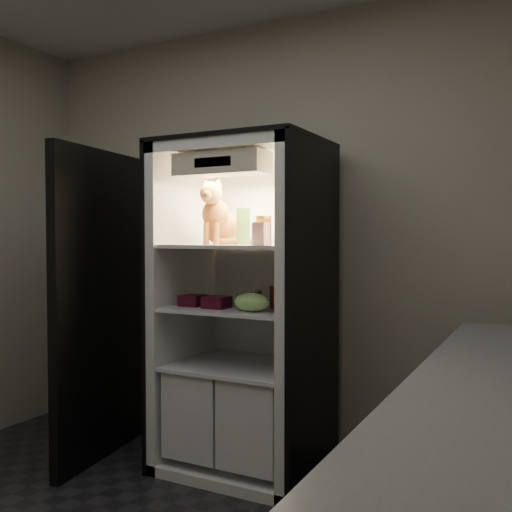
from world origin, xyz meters
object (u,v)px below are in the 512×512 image
(tabby_cat, at_px, (218,220))
(pepper_jar, at_px, (291,226))
(berry_box_left, at_px, (193,300))
(mayo_tub, at_px, (262,233))
(soda_can_b, at_px, (281,296))
(grape_bag, at_px, (252,302))
(soda_can_c, at_px, (276,297))
(parmesan_shaker, at_px, (243,226))
(salsa_jar, at_px, (264,230))
(condiment_jar, at_px, (256,297))
(soda_can_a, at_px, (276,295))
(cream_carton, at_px, (261,234))
(refrigerator, at_px, (246,330))
(berry_box_right, at_px, (217,302))

(tabby_cat, xyz_separation_m, pepper_jar, (0.43, 0.06, -0.04))
(tabby_cat, relative_size, berry_box_left, 3.09)
(mayo_tub, bearing_deg, soda_can_b, -34.63)
(grape_bag, bearing_deg, soda_can_c, 69.13)
(parmesan_shaker, bearing_deg, salsa_jar, -12.10)
(condiment_jar, relative_size, berry_box_left, 0.70)
(tabby_cat, bearing_deg, soda_can_a, 12.15)
(cream_carton, xyz_separation_m, berry_box_left, (-0.48, 0.08, -0.38))
(mayo_tub, bearing_deg, refrigerator, -109.01)
(salsa_jar, relative_size, condiment_jar, 1.83)
(cream_carton, xyz_separation_m, condiment_jar, (-0.18, 0.29, -0.37))
(refrigerator, bearing_deg, berry_box_right, -110.34)
(cream_carton, bearing_deg, parmesan_shaker, 135.47)
(grape_bag, bearing_deg, refrigerator, 124.41)
(pepper_jar, bearing_deg, salsa_jar, -146.96)
(soda_can_b, distance_m, soda_can_c, 0.07)
(salsa_jar, xyz_separation_m, condiment_jar, (-0.10, 0.10, -0.39))
(soda_can_a, xyz_separation_m, soda_can_c, (0.07, -0.15, 0.01))
(cream_carton, distance_m, berry_box_right, 0.49)
(mayo_tub, bearing_deg, soda_can_c, -46.54)
(soda_can_c, bearing_deg, soda_can_a, 115.55)
(parmesan_shaker, distance_m, soda_can_b, 0.45)
(parmesan_shaker, bearing_deg, mayo_tub, 77.33)
(pepper_jar, distance_m, berry_box_left, 0.70)
(soda_can_b, relative_size, grape_bag, 0.63)
(berry_box_left, bearing_deg, condiment_jar, 35.31)
(salsa_jar, relative_size, pepper_jar, 0.77)
(refrigerator, height_order, cream_carton, refrigerator)
(parmesan_shaker, distance_m, cream_carton, 0.32)
(condiment_jar, bearing_deg, salsa_jar, -45.91)
(mayo_tub, relative_size, soda_can_c, 1.00)
(parmesan_shaker, distance_m, pepper_jar, 0.28)
(tabby_cat, bearing_deg, salsa_jar, -14.07)
(refrigerator, distance_m, soda_can_b, 0.31)
(refrigerator, height_order, parmesan_shaker, refrigerator)
(berry_box_left, xyz_separation_m, berry_box_right, (0.17, -0.02, 0.00))
(soda_can_c, distance_m, grape_bag, 0.18)
(berry_box_right, bearing_deg, tabby_cat, 117.74)
(soda_can_a, bearing_deg, pepper_jar, -27.52)
(tabby_cat, bearing_deg, grape_bag, -40.54)
(mayo_tub, height_order, berry_box_left, mayo_tub)
(tabby_cat, height_order, condiment_jar, tabby_cat)
(mayo_tub, relative_size, pepper_jar, 0.64)
(soda_can_a, bearing_deg, soda_can_c, -64.45)
(pepper_jar, bearing_deg, condiment_jar, 175.23)
(soda_can_c, xyz_separation_m, condiment_jar, (-0.18, 0.10, -0.02))
(salsa_jar, bearing_deg, condiment_jar, 134.09)
(mayo_tub, bearing_deg, soda_can_a, -22.16)
(tabby_cat, xyz_separation_m, grape_bag, (0.32, -0.19, -0.44))
(pepper_jar, bearing_deg, soda_can_c, -121.07)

